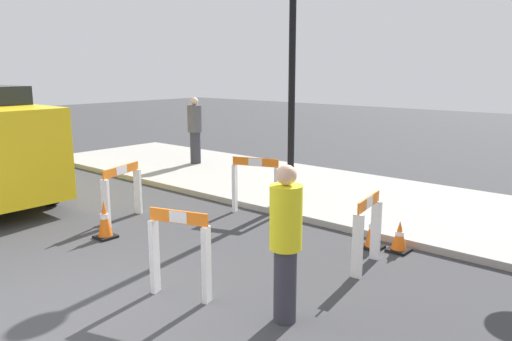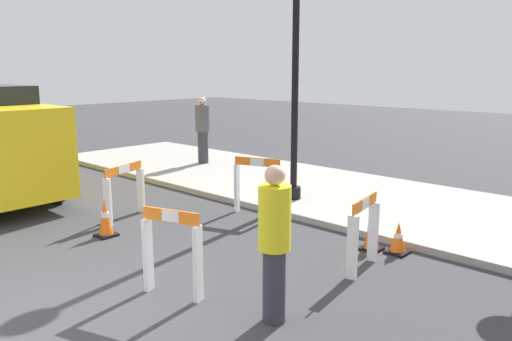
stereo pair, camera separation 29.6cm
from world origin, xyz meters
The scene contains 12 objects.
ground_plane centered at (0.00, 0.00, 0.00)m, with size 60.00×60.00×0.00m, color #38383A.
sidewalk_slab centered at (0.00, 6.46, 0.06)m, with size 18.00×3.92×0.11m.
streetlamp_post centered at (-0.81, 5.32, 3.20)m, with size 0.44×0.44×4.77m.
barricade_0 centered at (1.92, 3.38, 0.53)m, with size 0.27×0.81×0.99m.
barricade_1 centered at (-0.88, 4.35, 0.57)m, with size 0.88×0.42×1.05m.
barricade_2 centered at (-2.38, 2.53, 0.54)m, with size 0.45×0.97×0.98m.
barricade_3 centered at (0.70, 1.19, 0.56)m, with size 0.76×0.36×1.05m.
traffic_cone_0 centered at (1.98, 4.25, 0.22)m, with size 0.30×0.30×0.47m.
traffic_cone_1 centered at (-1.79, 1.79, 0.30)m, with size 0.30×0.30×0.62m.
traffic_cone_2 centered at (1.63, 4.12, 0.28)m, with size 0.30×0.30×0.59m.
person_worker centered at (1.97, 1.53, 0.91)m, with size 0.47×0.47×1.69m.
person_pedestrian centered at (-4.99, 6.65, 1.06)m, with size 0.46×0.46×1.77m.
Camera 2 is at (5.13, -2.15, 2.62)m, focal length 35.00 mm.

